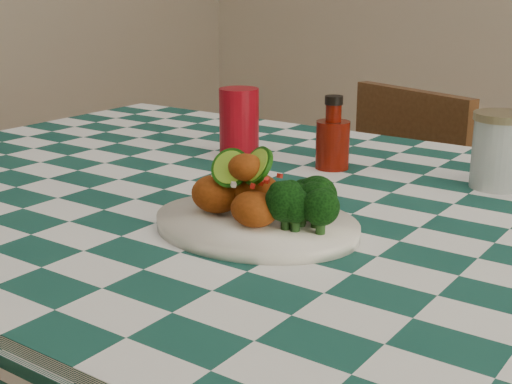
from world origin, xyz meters
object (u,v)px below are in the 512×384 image
Objects in this scene: wooden_chair_left at (357,257)px; mason_jar at (499,151)px; plate at (256,225)px; red_tumbler at (239,123)px; ketchup_bottle at (333,132)px; fried_chicken_pile at (250,186)px.

mason_jar is at bearing -22.92° from wooden_chair_left.
plate is 0.34× the size of wooden_chair_left.
wooden_chair_left is (-0.26, 0.82, -0.38)m from plate.
plate is at bearing -52.51° from wooden_chair_left.
red_tumbler reaches higher than wooden_chair_left.
red_tumbler reaches higher than plate.
ketchup_bottle is at bearing -170.44° from mason_jar.
red_tumbler is at bearing -170.99° from mason_jar.
plate is 0.94m from wooden_chair_left.
red_tumbler reaches higher than mason_jar.
fried_chicken_pile is 1.10× the size of mason_jar.
mason_jar is 0.76m from wooden_chair_left.
fried_chicken_pile is at bearing 180.00° from plate.
fried_chicken_pile is 0.96m from wooden_chair_left.
ketchup_bottle is at bearing 8.20° from red_tumbler.
ketchup_bottle is 0.66m from wooden_chair_left.
fried_chicken_pile is 1.04× the size of ketchup_bottle.
red_tumbler is 1.06× the size of mason_jar.
fried_chicken_pile is 1.04× the size of red_tumbler.
mason_jar reaches higher than wooden_chair_left.
red_tumbler is 0.66m from wooden_chair_left.
wooden_chair_left is at bearing 137.11° from mason_jar.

